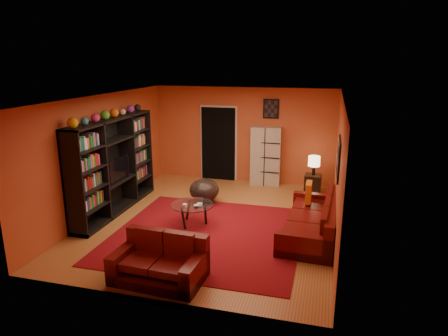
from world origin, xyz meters
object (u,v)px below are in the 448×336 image
(entertainment_unit, at_px, (114,166))
(tv, at_px, (114,170))
(storage_cabinet, at_px, (265,156))
(loveseat, at_px, (161,261))
(coffee_table, at_px, (192,206))
(bowl_chair, at_px, (204,190))
(side_table, at_px, (313,184))
(sofa, at_px, (315,221))
(table_lamp, at_px, (314,162))

(entertainment_unit, xyz_separation_m, tv, (0.05, -0.07, -0.07))
(entertainment_unit, xyz_separation_m, storage_cabinet, (2.94, 2.80, -0.26))
(tv, distance_m, loveseat, 3.23)
(loveseat, height_order, coffee_table, loveseat)
(storage_cabinet, xyz_separation_m, bowl_chair, (-1.16, -1.82, -0.48))
(side_table, bearing_deg, storage_cabinet, 159.70)
(entertainment_unit, bearing_deg, coffee_table, -9.67)
(bowl_chair, distance_m, side_table, 2.81)
(loveseat, bearing_deg, storage_cabinet, -5.51)
(tv, bearing_deg, entertainment_unit, 34.65)
(tv, bearing_deg, coffee_table, -97.78)
(storage_cabinet, xyz_separation_m, side_table, (1.31, -0.48, -0.54))
(tv, relative_size, sofa, 0.37)
(loveseat, height_order, side_table, loveseat)
(table_lamp, bearing_deg, tv, -150.33)
(sofa, relative_size, bowl_chair, 3.47)
(sofa, bearing_deg, loveseat, -131.98)
(coffee_table, relative_size, bowl_chair, 1.24)
(loveseat, xyz_separation_m, storage_cabinet, (0.79, 5.22, 0.51))
(sofa, height_order, loveseat, same)
(bowl_chair, xyz_separation_m, table_lamp, (2.46, 1.34, 0.53))
(loveseat, height_order, table_lamp, table_lamp)
(bowl_chair, bearing_deg, entertainment_unit, -151.26)
(entertainment_unit, relative_size, sofa, 1.21)
(tv, height_order, side_table, tv)
(table_lamp, bearing_deg, storage_cabinet, 159.70)
(tv, distance_m, coffee_table, 1.99)
(entertainment_unit, distance_m, storage_cabinet, 4.07)
(coffee_table, relative_size, table_lamp, 1.82)
(bowl_chair, bearing_deg, tv, -148.78)
(entertainment_unit, height_order, side_table, entertainment_unit)
(side_table, bearing_deg, coffee_table, -131.03)
(tv, distance_m, table_lamp, 4.83)
(tv, height_order, sofa, tv)
(tv, height_order, coffee_table, tv)
(sofa, distance_m, coffee_table, 2.49)
(loveseat, distance_m, bowl_chair, 3.42)
(bowl_chair, relative_size, table_lamp, 1.47)
(loveseat, bearing_deg, sofa, -41.96)
(entertainment_unit, xyz_separation_m, bowl_chair, (1.78, 0.98, -0.74))
(side_table, distance_m, table_lamp, 0.59)
(loveseat, bearing_deg, side_table, -20.76)
(tv, relative_size, coffee_table, 1.03)
(loveseat, height_order, bowl_chair, loveseat)
(tv, bearing_deg, sofa, -91.12)
(storage_cabinet, bearing_deg, sofa, -68.75)
(tv, distance_m, sofa, 4.42)
(entertainment_unit, distance_m, coffee_table, 2.07)
(sofa, bearing_deg, coffee_table, -172.97)
(loveseat, bearing_deg, coffee_table, 8.87)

